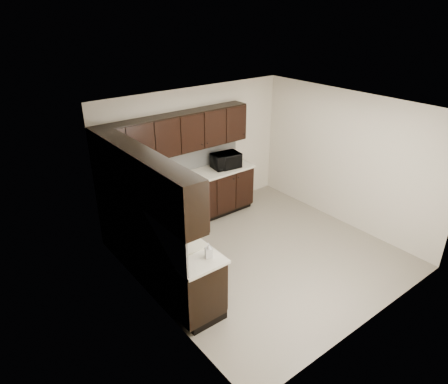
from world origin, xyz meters
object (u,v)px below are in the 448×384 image
object	(u,v)px
storage_bin	(134,198)
blue_pitcher	(176,229)
sink	(176,245)
microwave	(226,161)
toaster_oven	(154,181)

from	to	relation	value
storage_bin	blue_pitcher	bearing A→B (deg)	-89.93
sink	microwave	size ratio (longest dim) A/B	1.54
sink	storage_bin	bearing A→B (deg)	87.41
microwave	storage_bin	size ratio (longest dim) A/B	1.11
sink	toaster_oven	distance (m)	1.86
microwave	toaster_oven	bearing A→B (deg)	-175.19
sink	microwave	distance (m)	2.74
toaster_oven	storage_bin	size ratio (longest dim) A/B	0.68
sink	toaster_oven	bearing A→B (deg)	69.71
toaster_oven	sink	bearing A→B (deg)	-116.42
toaster_oven	storage_bin	distance (m)	0.69
microwave	blue_pitcher	size ratio (longest dim) A/B	2.02
sink	blue_pitcher	world-z (taller)	blue_pitcher
storage_bin	sink	bearing A→B (deg)	-92.59
microwave	storage_bin	world-z (taller)	microwave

